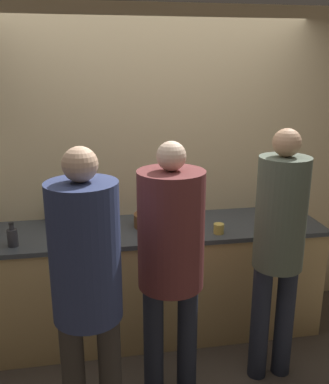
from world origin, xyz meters
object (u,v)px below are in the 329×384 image
object	(u,v)px
person_center	(171,249)
cup_red	(107,218)
person_left	(87,278)
person_right	(279,239)
fruit_bowl	(151,220)
cup_yellow	(219,229)
potted_plant	(58,207)
utensil_crock	(184,210)
bottle_dark	(12,237)

from	to	relation	value
person_center	cup_red	world-z (taller)	person_center
person_left	person_right	xyz separation A→B (m)	(1.24, 0.38, -0.03)
person_left	fruit_bowl	xyz separation A→B (m)	(0.50, 1.09, -0.10)
person_center	cup_red	xyz separation A→B (m)	(-0.35, 0.92, -0.11)
fruit_bowl	cup_yellow	bearing A→B (deg)	-26.77
cup_yellow	person_center	bearing A→B (deg)	-130.78
person_right	person_center	bearing A→B (deg)	-173.56
potted_plant	cup_yellow	bearing A→B (deg)	-21.30
person_right	potted_plant	xyz separation A→B (m)	(-1.47, 0.94, 0.00)
person_right	utensil_crock	bearing A→B (deg)	118.90
bottle_dark	cup_red	distance (m)	0.76
utensil_crock	cup_yellow	size ratio (longest dim) A/B	3.10
utensil_crock	fruit_bowl	bearing A→B (deg)	-157.13
person_center	person_right	bearing A→B (deg)	6.44
fruit_bowl	cup_yellow	xyz separation A→B (m)	(0.48, -0.24, -0.02)
person_center	bottle_dark	xyz separation A→B (m)	(-1.02, 0.57, -0.08)
person_center	utensil_crock	xyz separation A→B (m)	(0.28, 0.91, -0.08)
person_center	person_right	size ratio (longest dim) A/B	0.98
person_left	person_center	bearing A→B (deg)	30.44
person_right	bottle_dark	size ratio (longest dim) A/B	10.12
person_left	potted_plant	size ratio (longest dim) A/B	7.52
fruit_bowl	bottle_dark	bearing A→B (deg)	-167.91
fruit_bowl	utensil_crock	xyz separation A→B (m)	(0.29, 0.12, 0.02)
fruit_bowl	cup_red	bearing A→B (deg)	159.32
person_right	bottle_dark	world-z (taller)	person_right
bottle_dark	utensil_crock	bearing A→B (deg)	14.58
person_center	cup_yellow	distance (m)	0.73
cup_yellow	person_left	bearing A→B (deg)	-139.18
utensil_crock	bottle_dark	distance (m)	1.35
person_right	utensil_crock	distance (m)	0.95
cup_yellow	fruit_bowl	bearing A→B (deg)	153.23
fruit_bowl	utensil_crock	bearing A→B (deg)	22.87
person_right	fruit_bowl	world-z (taller)	person_right
person_left	cup_yellow	bearing A→B (deg)	40.82
utensil_crock	potted_plant	world-z (taller)	utensil_crock
person_center	cup_yellow	xyz separation A→B (m)	(0.47, 0.55, -0.11)
person_center	fruit_bowl	xyz separation A→B (m)	(-0.01, 0.79, -0.09)
person_center	potted_plant	distance (m)	1.26
cup_yellow	cup_red	world-z (taller)	cup_red
person_center	person_right	distance (m)	0.74
person_right	utensil_crock	world-z (taller)	person_right
utensil_crock	cup_red	distance (m)	0.63
person_left	cup_red	size ratio (longest dim) A/B	20.70
bottle_dark	cup_yellow	world-z (taller)	bottle_dark
cup_yellow	potted_plant	bearing A→B (deg)	158.70
person_right	cup_red	size ratio (longest dim) A/B	20.73
person_left	person_right	size ratio (longest dim) A/B	1.00
cup_red	person_left	bearing A→B (deg)	-97.45
utensil_crock	potted_plant	distance (m)	1.02
bottle_dark	cup_red	world-z (taller)	bottle_dark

